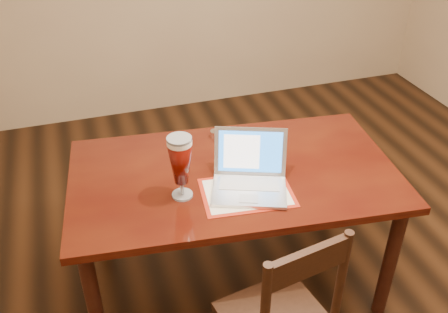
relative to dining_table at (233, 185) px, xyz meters
name	(u,v)px	position (x,y,z in m)	size (l,w,h in m)	color
ground	(317,282)	(0.48, -0.18, -0.71)	(5.00, 5.00, 0.00)	black
dining_table	(233,185)	(0.00, 0.00, 0.00)	(1.79, 1.14, 1.12)	#451509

